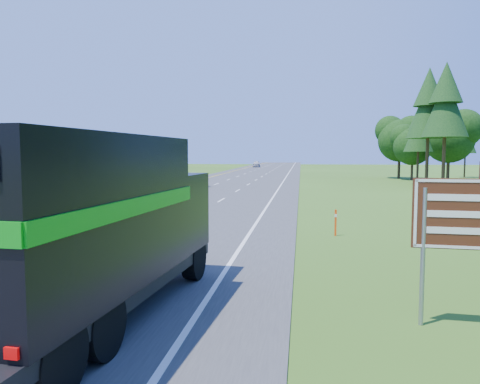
% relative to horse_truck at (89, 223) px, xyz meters
% --- Properties ---
extents(road, '(15.00, 260.00, 0.04)m').
position_rel_horse_truck_xyz_m(road, '(-3.40, 46.06, -2.05)').
color(road, '#38383A').
rests_on(road, ground).
extents(lane_markings, '(11.15, 260.00, 0.01)m').
position_rel_horse_truck_xyz_m(lane_markings, '(-3.40, 46.06, -2.03)').
color(lane_markings, yellow).
rests_on(lane_markings, road).
extents(horse_truck, '(3.31, 8.75, 3.80)m').
position_rel_horse_truck_xyz_m(horse_truck, '(0.00, 0.00, 0.00)').
color(horse_truck, black).
rests_on(horse_truck, road).
extents(white_suv, '(2.70, 5.59, 1.53)m').
position_rel_horse_truck_xyz_m(white_suv, '(-6.67, 36.69, -1.26)').
color(white_suv, white).
rests_on(white_suv, road).
extents(far_car, '(2.16, 4.74, 1.58)m').
position_rel_horse_truck_xyz_m(far_car, '(-7.10, 110.39, -1.24)').
color(far_car, '#B6B7BD').
rests_on(far_car, road).
extents(exit_sign, '(1.96, 0.23, 3.33)m').
position_rel_horse_truck_xyz_m(exit_sign, '(7.51, 0.63, 0.09)').
color(exit_sign, gray).
rests_on(exit_sign, ground).
extents(delineator, '(0.09, 0.05, 1.12)m').
position_rel_horse_truck_xyz_m(delineator, '(5.75, 11.00, -1.47)').
color(delineator, '#F9400D').
rests_on(delineator, ground).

